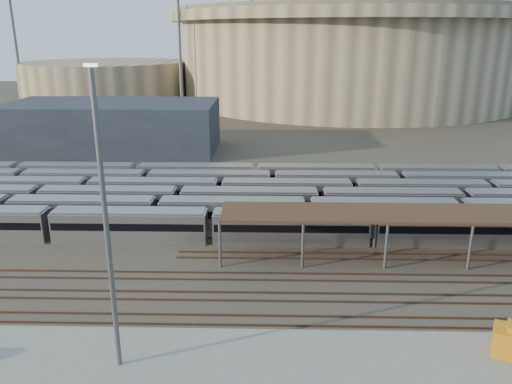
% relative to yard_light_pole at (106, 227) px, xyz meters
% --- Properties ---
extents(ground, '(420.00, 420.00, 0.00)m').
position_rel_yard_light_pole_xyz_m(ground, '(13.89, 15.30, -11.02)').
color(ground, '#383026').
rests_on(ground, ground).
extents(apron, '(50.00, 9.00, 0.20)m').
position_rel_yard_light_pole_xyz_m(apron, '(8.89, 0.30, -10.92)').
color(apron, gray).
rests_on(apron, ground).
extents(subway_trains, '(125.71, 23.90, 3.60)m').
position_rel_yard_light_pole_xyz_m(subway_trains, '(10.34, 33.80, -9.22)').
color(subway_trains, '#B8B8BD').
rests_on(subway_trains, ground).
extents(inspection_shed, '(60.30, 6.00, 5.30)m').
position_rel_yard_light_pole_xyz_m(inspection_shed, '(35.89, 19.30, -6.03)').
color(inspection_shed, '#58595D').
rests_on(inspection_shed, ground).
extents(empty_tracks, '(170.00, 9.62, 0.18)m').
position_rel_yard_light_pole_xyz_m(empty_tracks, '(13.89, 10.30, -10.93)').
color(empty_tracks, '#4C3323').
rests_on(empty_tracks, ground).
extents(stadium, '(124.00, 124.00, 32.50)m').
position_rel_yard_light_pole_xyz_m(stadium, '(38.89, 155.30, 5.45)').
color(stadium, tan).
rests_on(stadium, ground).
extents(secondary_arena, '(56.00, 56.00, 14.00)m').
position_rel_yard_light_pole_xyz_m(secondary_arena, '(-46.11, 145.30, -4.02)').
color(secondary_arena, tan).
rests_on(secondary_arena, ground).
extents(service_building, '(42.00, 20.00, 10.00)m').
position_rel_yard_light_pole_xyz_m(service_building, '(-21.11, 70.30, -6.02)').
color(service_building, '#1E232D').
rests_on(service_building, ground).
extents(floodlight_0, '(4.00, 1.00, 38.40)m').
position_rel_yard_light_pole_xyz_m(floodlight_0, '(-16.11, 125.30, 9.63)').
color(floodlight_0, '#58595D').
rests_on(floodlight_0, ground).
extents(floodlight_1, '(4.00, 1.00, 38.40)m').
position_rel_yard_light_pole_xyz_m(floodlight_1, '(-71.11, 135.30, 9.63)').
color(floodlight_1, '#58595D').
rests_on(floodlight_1, ground).
extents(floodlight_3, '(4.00, 1.00, 38.40)m').
position_rel_yard_light_pole_xyz_m(floodlight_3, '(3.89, 175.30, 9.63)').
color(floodlight_3, '#58595D').
rests_on(floodlight_3, ground).
extents(yard_light_pole, '(0.81, 0.36, 21.47)m').
position_rel_yard_light_pole_xyz_m(yard_light_pole, '(0.00, 0.00, 0.00)').
color(yard_light_pole, '#58595D').
rests_on(yard_light_pole, apron).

